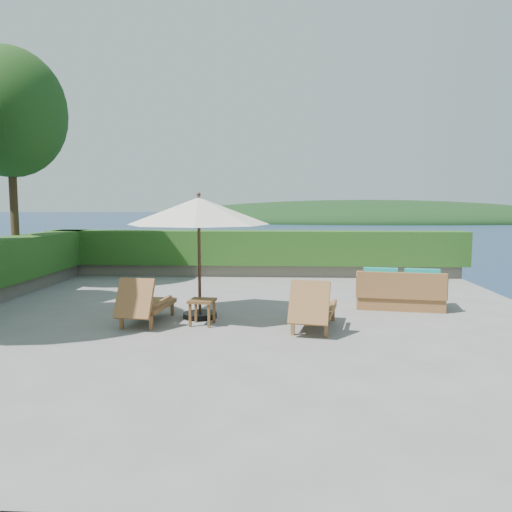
# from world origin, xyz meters

# --- Properties ---
(ground) EXTENTS (12.00, 12.00, 0.00)m
(ground) POSITION_xyz_m (0.00, 0.00, 0.00)
(ground) COLOR gray
(ground) RESTS_ON ground
(foundation) EXTENTS (12.00, 12.00, 3.00)m
(foundation) POSITION_xyz_m (0.00, 0.00, -1.55)
(foundation) COLOR #534B42
(foundation) RESTS_ON ocean
(ocean) EXTENTS (600.00, 600.00, 0.00)m
(ocean) POSITION_xyz_m (0.00, 0.00, -3.00)
(ocean) COLOR #152F43
(ocean) RESTS_ON ground
(offshore_island) EXTENTS (126.00, 57.60, 12.60)m
(offshore_island) POSITION_xyz_m (25.00, 140.00, -3.00)
(offshore_island) COLOR black
(offshore_island) RESTS_ON ocean
(planter_wall_far) EXTENTS (12.00, 0.60, 0.36)m
(planter_wall_far) POSITION_xyz_m (0.00, 5.60, 0.18)
(planter_wall_far) COLOR #6E6758
(planter_wall_far) RESTS_ON ground
(hedge_far) EXTENTS (12.40, 0.90, 1.00)m
(hedge_far) POSITION_xyz_m (0.00, 5.60, 0.85)
(hedge_far) COLOR #1A4012
(hedge_far) RESTS_ON planter_wall_far
(tree_far) EXTENTS (2.80, 2.80, 6.03)m
(tree_far) POSITION_xyz_m (-6.00, 3.20, 4.40)
(tree_far) COLOR #45301A
(tree_far) RESTS_ON ground
(patio_umbrella) EXTENTS (2.91, 2.91, 2.36)m
(patio_umbrella) POSITION_xyz_m (-0.72, 0.00, 1.99)
(patio_umbrella) COLOR black
(patio_umbrella) RESTS_ON ground
(lounge_left) EXTENTS (0.78, 1.58, 0.88)m
(lounge_left) POSITION_xyz_m (-1.62, -0.51, 0.37)
(lounge_left) COLOR #966436
(lounge_left) RESTS_ON ground
(lounge_right) EXTENTS (0.94, 1.67, 0.91)m
(lounge_right) POSITION_xyz_m (1.36, -0.78, 0.38)
(lounge_right) COLOR #966436
(lounge_right) RESTS_ON ground
(side_table) EXTENTS (0.49, 0.49, 0.46)m
(side_table) POSITION_xyz_m (-0.59, -0.56, 0.38)
(side_table) COLOR brown
(side_table) RESTS_ON ground
(wicker_loveseat) EXTENTS (1.88, 1.16, 0.86)m
(wicker_loveseat) POSITION_xyz_m (3.25, 1.09, 0.34)
(wicker_loveseat) COLOR #966436
(wicker_loveseat) RESTS_ON ground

